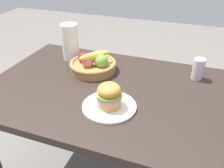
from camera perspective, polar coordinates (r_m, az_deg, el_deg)
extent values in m
cube|color=#2D231E|center=(1.29, -0.03, -1.80)|extent=(1.40, 0.90, 0.04)
cylinder|color=#2D231E|center=(2.02, -13.12, -2.02)|extent=(0.07, 0.07, 0.71)
cylinder|color=#2D231E|center=(1.78, 23.84, -9.40)|extent=(0.07, 0.07, 0.71)
cylinder|color=silver|center=(1.13, -0.68, -5.48)|extent=(0.26, 0.26, 0.01)
cylinder|color=tan|center=(1.12, -0.69, -4.62)|extent=(0.11, 0.11, 0.03)
cylinder|color=pink|center=(1.11, -0.69, -3.53)|extent=(0.12, 0.12, 0.02)
cylinder|color=#84A84C|center=(1.10, -0.70, -2.67)|extent=(0.12, 0.12, 0.02)
ellipsoid|color=gold|center=(1.08, -0.71, -1.47)|extent=(0.11, 0.11, 0.07)
cylinder|color=silver|center=(1.44, 20.38, 3.43)|extent=(0.07, 0.07, 0.12)
cylinder|color=silver|center=(1.41, 20.85, 5.69)|extent=(0.06, 0.06, 0.00)
cylinder|color=#9E7542|center=(1.46, -4.65, 4.21)|extent=(0.28, 0.28, 0.05)
torus|color=#9E7542|center=(1.44, -4.69, 5.09)|extent=(0.29, 0.29, 0.02)
sphere|color=#6BAD38|center=(1.40, -2.61, 5.57)|extent=(0.08, 0.08, 0.08)
sphere|color=gold|center=(1.46, -3.60, 6.69)|extent=(0.08, 0.08, 0.08)
sphere|color=red|center=(1.46, -6.94, 6.39)|extent=(0.07, 0.07, 0.07)
sphere|color=#D16066|center=(1.40, -6.02, 5.33)|extent=(0.07, 0.07, 0.07)
ellipsoid|color=yellow|center=(1.40, -4.27, 7.00)|extent=(0.17, 0.19, 0.06)
cylinder|color=white|center=(1.60, -10.21, 10.08)|extent=(0.11, 0.11, 0.24)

